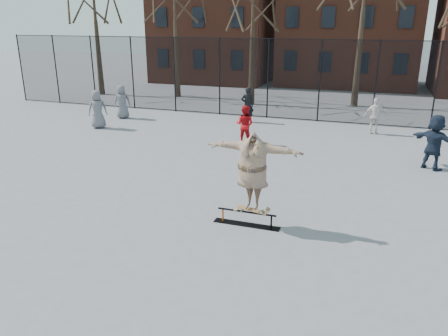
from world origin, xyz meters
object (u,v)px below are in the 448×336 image
(skateboard, at_px, (252,210))
(bystander_grey, at_px, (98,109))
(bystander_white, at_px, (375,116))
(bystander_extra, at_px, (122,102))
(bystander_navy, at_px, (434,142))
(skate_rail, at_px, (247,219))
(skater, at_px, (253,172))
(bystander_red, at_px, (245,124))
(bystander_black, at_px, (247,105))

(skateboard, bearing_deg, bystander_grey, 141.56)
(skateboard, xyz_separation_m, bystander_white, (2.69, 10.64, 0.39))
(skateboard, bearing_deg, bystander_white, 75.83)
(skateboard, height_order, bystander_grey, bystander_grey)
(bystander_extra, bearing_deg, skateboard, 100.43)
(bystander_navy, bearing_deg, bystander_grey, 28.63)
(bystander_grey, distance_m, bystander_extra, 2.26)
(skate_rail, distance_m, skater, 1.28)
(skater, distance_m, bystander_grey, 12.27)
(bystander_red, relative_size, bystander_navy, 0.84)
(bystander_white, distance_m, bystander_navy, 4.85)
(skater, height_order, bystander_white, skater)
(bystander_red, bearing_deg, bystander_black, -70.60)
(bystander_white, bearing_deg, skate_rail, 71.02)
(bystander_red, bearing_deg, bystander_navy, 176.21)
(bystander_navy, bearing_deg, skate_rail, 86.75)
(skateboard, bearing_deg, skater, 0.00)
(bystander_white, relative_size, bystander_navy, 0.85)
(bystander_black, height_order, bystander_navy, bystander_navy)
(skater, relative_size, bystander_navy, 1.24)
(skate_rail, relative_size, bystander_black, 0.98)
(skateboard, distance_m, bystander_extra, 13.83)
(skate_rail, xyz_separation_m, skateboard, (0.13, 0.00, 0.27))
(bystander_grey, height_order, bystander_black, bystander_grey)
(bystander_extra, bearing_deg, bystander_grey, 57.87)
(bystander_black, xyz_separation_m, bystander_red, (1.00, -3.85, -0.07))
(skateboard, xyz_separation_m, bystander_black, (-3.33, 11.12, 0.44))
(bystander_navy, xyz_separation_m, bystander_extra, (-14.31, 3.67, -0.09))
(skateboard, bearing_deg, bystander_red, 107.77)
(skater, bearing_deg, bystander_red, 108.86)
(skate_rail, xyz_separation_m, bystander_extra, (-9.54, 9.88, 0.71))
(bystander_extra, bearing_deg, skater, 100.43)
(skate_rail, height_order, bystander_white, bystander_white)
(bystander_grey, bearing_deg, skater, 106.20)
(bystander_red, distance_m, bystander_white, 6.05)
(bystander_grey, bearing_deg, skateboard, 106.20)
(skater, height_order, bystander_black, skater)
(bystander_red, bearing_deg, skater, 112.66)
(skateboard, relative_size, bystander_black, 0.46)
(skate_rail, xyz_separation_m, bystander_white, (2.82, 10.64, 0.66))
(bystander_red, distance_m, bystander_navy, 7.05)
(skater, bearing_deg, bystander_grey, 142.65)
(bystander_black, height_order, bystander_extra, bystander_black)
(skater, height_order, bystander_navy, skater)
(bystander_black, relative_size, bystander_red, 1.09)
(bystander_white, bearing_deg, skater, 71.69)
(skate_rail, xyz_separation_m, skater, (0.13, 0.00, 1.28))
(bystander_navy, bearing_deg, bystander_white, -31.97)
(bystander_red, xyz_separation_m, bystander_extra, (-7.34, 2.61, 0.06))
(bystander_black, bearing_deg, bystander_white, 156.85)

